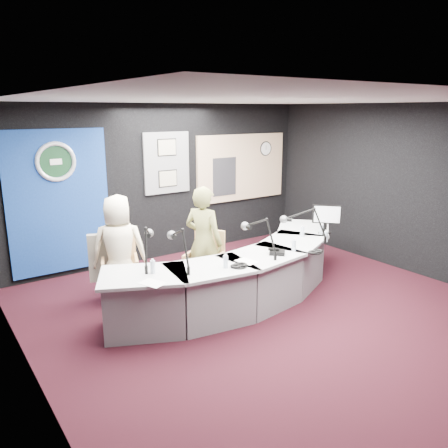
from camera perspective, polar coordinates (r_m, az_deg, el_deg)
ground at (r=6.30m, az=5.77°, el=-10.98°), size 6.00×6.00×0.00m
ceiling at (r=5.70m, az=6.49°, el=15.40°), size 6.00×6.00×0.02m
wall_back at (r=8.30m, az=-7.60°, el=5.29°), size 6.00×0.02×2.80m
wall_left at (r=4.54m, az=-23.94°, el=-3.37°), size 0.02×6.00×2.80m
wall_right at (r=8.10m, az=22.43°, el=4.11°), size 0.02×6.00×2.80m
broadcast_desk at (r=6.52m, az=2.35°, el=-6.45°), size 4.50×1.90×0.75m
backdrop_panel at (r=7.63m, az=-20.23°, el=2.59°), size 1.60×0.05×2.30m
agency_seal at (r=7.50m, az=-20.57°, el=7.41°), size 0.63×0.07×0.63m
seal_center at (r=7.50m, az=-20.58°, el=7.41°), size 0.48×0.01×0.48m
pinboard at (r=8.25m, az=-7.28°, el=7.70°), size 0.90×0.04×1.10m
framed_photo_upper at (r=8.20m, az=-7.24°, el=9.63°), size 0.34×0.02×0.27m
framed_photo_lower at (r=8.26m, az=-7.12°, el=5.75°), size 0.34×0.02×0.27m
booth_window_frame at (r=9.18m, az=2.26°, el=7.21°), size 2.12×0.06×1.32m
booth_glow at (r=9.17m, az=2.30°, el=7.20°), size 2.00×0.02×1.20m
equipment_rack at (r=8.91m, az=0.05°, el=6.03°), size 0.55×0.02×0.75m
wall_clock at (r=9.49m, az=5.33°, el=9.52°), size 0.28×0.01×0.28m
armchair_left at (r=6.59m, az=-13.02°, el=-5.98°), size 0.64×0.64×0.88m
armchair_right at (r=6.63m, az=-2.55°, el=-5.61°), size 0.66×0.66×0.85m
draped_jacket at (r=6.70m, az=-14.71°, el=-4.10°), size 0.50×0.27×0.70m
person_man at (r=6.48m, az=-13.18°, el=-3.16°), size 0.90×0.78×1.56m
person_woman at (r=6.51m, az=-2.59°, el=-2.32°), size 0.61×0.71×1.64m
computer_monitor at (r=7.33m, az=12.81°, el=1.23°), size 0.34×0.36×0.32m
desk_phone at (r=6.24m, az=6.77°, el=-3.61°), size 0.27×0.27×0.05m
headphones_near at (r=6.37m, az=11.55°, el=-3.47°), size 0.20×0.20×0.03m
headphones_far at (r=5.71m, az=1.89°, el=-5.29°), size 0.24×0.24×0.04m
paper_stack at (r=5.26m, az=-9.08°, el=-7.42°), size 0.30×0.34×0.00m
notepad at (r=5.92m, az=2.90°, el=-4.75°), size 0.24×0.31×0.00m
boom_mic_a at (r=5.76m, az=-9.70°, el=-2.36°), size 0.43×0.66×0.60m
boom_mic_b at (r=5.64m, az=-5.68°, el=-2.58°), size 0.23×0.73×0.60m
boom_mic_c at (r=6.13m, az=4.57°, el=-1.18°), size 0.16×0.74×0.60m
boom_mic_d at (r=6.78m, az=10.21°, el=0.14°), size 0.56×0.56×0.60m
water_bottles at (r=6.22m, az=3.88°, el=-2.97°), size 3.05×0.55×0.18m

